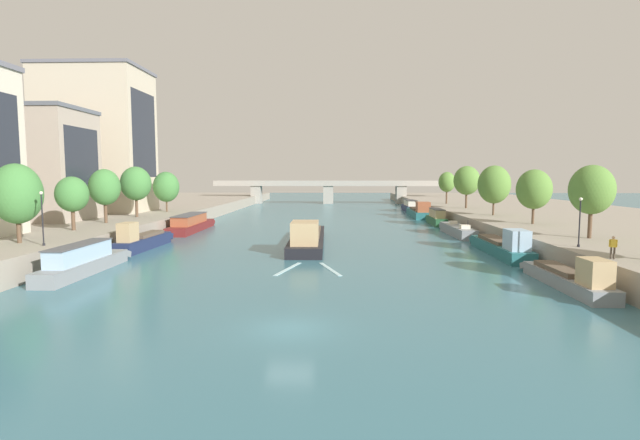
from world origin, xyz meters
TOP-DOWN VIEW (x-y plane):
  - ground_plane at (0.00, 0.00)m, footprint 400.00×400.00m
  - quay_left at (-38.75, 55.00)m, footprint 36.00×170.00m
  - quay_right at (38.75, 55.00)m, footprint 36.00×170.00m
  - barge_midriver at (-0.91, 29.84)m, footprint 4.09×22.05m
  - wake_behind_barge at (0.06, 16.18)m, footprint 5.60×5.93m
  - moored_boat_left_gap_after at (-18.31, 13.59)m, footprint 2.11×12.76m
  - moored_boat_left_lone at (-18.74, 26.64)m, footprint 2.30×11.79m
  - moored_boat_left_downstream at (-18.75, 44.04)m, footprint 3.10×16.13m
  - moored_boat_right_near at (18.97, 9.63)m, footprint 2.06×11.71m
  - moored_boat_right_downstream at (19.14, 24.11)m, footprint 2.49×14.32m
  - moored_boat_right_second at (18.76, 40.45)m, footprint 2.22×12.91m
  - moored_boat_right_midway at (18.86, 54.70)m, footprint 2.09×10.31m
  - moored_boat_right_upstream at (18.51, 68.95)m, footprint 3.61×15.82m
  - moored_boat_right_far at (18.93, 83.80)m, footprint 2.43×11.92m
  - tree_left_nearest at (-25.28, 16.07)m, footprint 4.16×4.16m
  - tree_left_end_of_row at (-25.96, 25.93)m, footprint 3.42×3.42m
  - tree_left_far at (-26.32, 33.94)m, footprint 3.77×3.77m
  - tree_left_third at (-26.02, 42.47)m, footprint 4.22×4.22m
  - tree_left_second at (-25.24, 52.35)m, footprint 4.13×4.13m
  - tree_right_end_of_row at (26.17, 21.03)m, footprint 3.99×3.99m
  - tree_right_nearest at (26.30, 34.40)m, footprint 4.14×4.14m
  - tree_right_by_lamp at (25.68, 47.24)m, footprint 4.71×4.71m
  - tree_right_midway at (25.77, 62.60)m, footprint 4.63×4.63m
  - tree_right_past_mid at (25.36, 76.32)m, footprint 3.45×3.45m
  - lamppost_left_bank at (-22.16, 14.55)m, footprint 0.28×0.28m
  - lamppost_right_bank at (22.40, 15.40)m, footprint 0.28×0.28m
  - building_left_far_end at (-36.42, 37.17)m, footprint 11.81×10.46m
  - building_left_corner at (-36.42, 52.48)m, footprint 16.09×11.80m
  - bridge_far at (0.00, 112.95)m, footprint 65.50×4.40m
  - person_on_quay at (21.91, 9.64)m, footprint 0.50×0.31m

SIDE VIEW (x-z plane):
  - ground_plane at x=0.00m, z-range 0.00..0.00m
  - wake_behind_barge at x=0.06m, z-range 0.00..0.03m
  - moored_boat_right_second at x=18.76m, z-range -0.52..1.86m
  - moored_boat_right_near at x=18.97m, z-range -0.55..2.16m
  - moored_boat_right_downstream at x=19.14m, z-range -0.61..2.44m
  - moored_boat_right_upstream at x=18.51m, z-range -0.61..2.55m
  - barge_midriver at x=-0.91m, z-range -0.72..2.66m
  - moored_boat_left_lone at x=-18.74m, z-range -0.64..2.62m
  - moored_boat_left_downstream at x=-18.75m, z-range -0.20..2.29m
  - moored_boat_left_gap_after at x=-18.31m, z-range -0.21..2.33m
  - quay_left at x=-38.75m, z-range 0.00..2.16m
  - quay_right at x=38.75m, z-range 0.00..2.16m
  - moored_boat_right_far at x=18.93m, z-range -0.21..2.38m
  - moored_boat_right_midway at x=18.86m, z-range -0.22..2.41m
  - person_on_quay at x=21.91m, z-range 2.28..3.90m
  - bridge_far at x=0.00m, z-range 0.96..7.53m
  - lamppost_right_bank at x=22.40m, z-range 2.37..6.46m
  - lamppost_left_bank at x=-22.16m, z-range 2.38..6.95m
  - tree_left_end_of_row at x=-25.96m, z-range 3.13..8.90m
  - tree_left_second at x=-25.24m, z-range 2.95..9.44m
  - tree_right_nearest at x=26.30m, z-range 3.06..9.68m
  - tree_left_nearest at x=-25.28m, z-range 2.99..9.91m
  - tree_left_far at x=-26.32m, z-range 3.25..9.92m
  - tree_right_past_mid at x=25.36m, z-range 3.36..9.98m
  - tree_right_by_lamp at x=25.68m, z-range 3.03..10.39m
  - tree_right_end_of_row at x=26.17m, z-range 3.28..10.14m
  - tree_left_third at x=-26.02m, z-range 3.32..10.46m
  - tree_right_midway at x=25.77m, z-range 3.35..10.94m
  - building_left_far_end at x=-36.42m, z-range 2.18..16.85m
  - building_left_corner at x=-36.42m, z-range 2.18..25.23m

